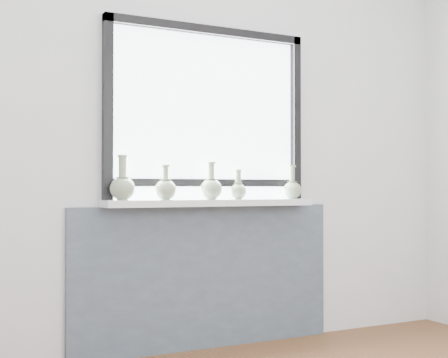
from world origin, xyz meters
name	(u,v)px	position (x,y,z in m)	size (l,w,h in m)	color
back_wall	(205,134)	(0.00, 1.81, 1.30)	(3.60, 0.02, 2.60)	silver
apron_panel	(207,277)	(0.00, 1.78, 0.43)	(1.70, 0.03, 0.86)	#51606C
windowsill	(212,203)	(0.00, 1.71, 0.88)	(1.32, 0.18, 0.04)	white
window	(207,110)	(0.00, 1.77, 1.44)	(1.30, 0.06, 1.05)	black
vase_a	(123,186)	(-0.56, 1.69, 0.98)	(0.14, 0.14, 0.25)	#90A683
vase_b	(165,188)	(-0.31, 1.68, 0.97)	(0.13, 0.13, 0.20)	#90A683
vase_c	(211,187)	(-0.01, 1.70, 0.97)	(0.13, 0.13, 0.22)	#90A683
vase_d	(238,189)	(0.18, 1.71, 0.96)	(0.10, 0.10, 0.18)	#90A683
vase_e	(292,188)	(0.56, 1.70, 0.97)	(0.12, 0.12, 0.21)	#90A683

